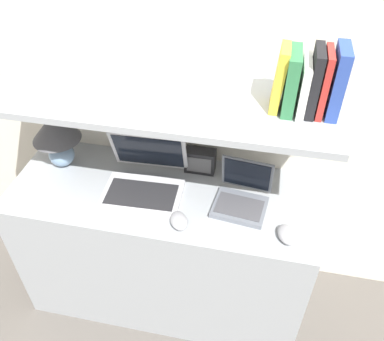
{
  "coord_description": "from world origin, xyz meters",
  "views": [
    {
      "loc": [
        0.39,
        -0.96,
        1.98
      ],
      "look_at": [
        0.14,
        0.26,
        0.9
      ],
      "focal_mm": 38.0,
      "sensor_mm": 36.0,
      "label": 1
    }
  ],
  "objects": [
    {
      "name": "shelf",
      "position": [
        0.0,
        0.33,
        1.19
      ],
      "size": [
        1.33,
        0.47,
        0.03
      ],
      "color": "#999EA3",
      "rests_on": "back_riser"
    },
    {
      "name": "computer_mouse",
      "position": [
        0.12,
        0.1,
        0.78
      ],
      "size": [
        0.11,
        0.12,
        0.04
      ],
      "color": "#99999E",
      "rests_on": "desk"
    },
    {
      "name": "table_lamp",
      "position": [
        -0.5,
        0.35,
        0.94
      ],
      "size": [
        0.21,
        0.21,
        0.27
      ],
      "color": "#7593B2",
      "rests_on": "desk"
    },
    {
      "name": "book_blue",
      "position": [
        0.62,
        0.33,
        1.32
      ],
      "size": [
        0.04,
        0.14,
        0.24
      ],
      "color": "#284293",
      "rests_on": "shelf"
    },
    {
      "name": "laptop_small",
      "position": [
        0.35,
        0.26,
        0.8
      ],
      "size": [
        0.24,
        0.23,
        0.19
      ],
      "color": "slate",
      "rests_on": "desk"
    },
    {
      "name": "router_box",
      "position": [
        0.14,
        0.44,
        0.81
      ],
      "size": [
        0.14,
        0.07,
        0.11
      ],
      "color": "black",
      "rests_on": "desk"
    },
    {
      "name": "book_green",
      "position": [
        0.47,
        0.33,
        1.31
      ],
      "size": [
        0.04,
        0.16,
        0.21
      ],
      "color": "#2D7042",
      "rests_on": "shelf"
    },
    {
      "name": "book_white",
      "position": [
        0.51,
        0.33,
        1.29
      ],
      "size": [
        0.03,
        0.18,
        0.19
      ],
      "color": "silver",
      "rests_on": "shelf"
    },
    {
      "name": "book_black",
      "position": [
        0.54,
        0.33,
        1.32
      ],
      "size": [
        0.03,
        0.14,
        0.23
      ],
      "color": "black",
      "rests_on": "shelf"
    },
    {
      "name": "second_mouse",
      "position": [
        0.54,
        0.11,
        0.78
      ],
      "size": [
        0.09,
        0.12,
        0.04
      ],
      "color": "#99999E",
      "rests_on": "desk"
    },
    {
      "name": "wall_back",
      "position": [
        0.0,
        0.59,
        1.2
      ],
      "size": [
        6.0,
        0.05,
        2.4
      ],
      "color": "silver",
      "rests_on": "ground_plane"
    },
    {
      "name": "desk",
      "position": [
        0.0,
        0.26,
        0.38
      ],
      "size": [
        1.33,
        0.52,
        0.76
      ],
      "color": "#999EA3",
      "rests_on": "ground_plane"
    },
    {
      "name": "ground_plane",
      "position": [
        0.0,
        0.0,
        0.0
      ],
      "size": [
        12.0,
        12.0,
        0.0
      ],
      "primitive_type": "plane",
      "color": "#56514C"
    },
    {
      "name": "book_red",
      "position": [
        0.57,
        0.33,
        1.31
      ],
      "size": [
        0.02,
        0.14,
        0.23
      ],
      "color": "#A82823",
      "rests_on": "shelf"
    },
    {
      "name": "back_riser",
      "position": [
        0.0,
        0.54,
        0.59
      ],
      "size": [
        1.33,
        0.04,
        1.17
      ],
      "color": "silver",
      "rests_on": "ground_plane"
    },
    {
      "name": "laptop_large",
      "position": [
        -0.07,
        0.27,
        0.81
      ],
      "size": [
        0.35,
        0.32,
        0.24
      ],
      "color": "silver",
      "rests_on": "desk"
    },
    {
      "name": "book_yellow",
      "position": [
        0.43,
        0.33,
        1.31
      ],
      "size": [
        0.04,
        0.12,
        0.23
      ],
      "color": "gold",
      "rests_on": "shelf"
    }
  ]
}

